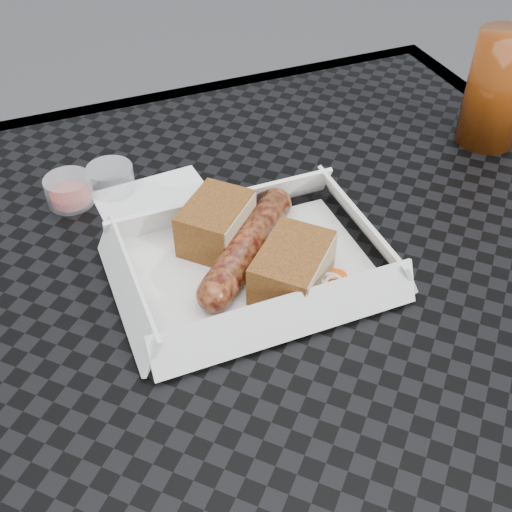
{
  "coord_description": "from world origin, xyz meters",
  "views": [
    {
      "loc": [
        -0.18,
        -0.39,
        1.16
      ],
      "look_at": [
        -0.02,
        0.01,
        0.78
      ],
      "focal_mm": 45.0,
      "sensor_mm": 36.0,
      "label": 1
    }
  ],
  "objects_px": {
    "patio_table": "(279,334)",
    "food_tray": "(252,271)",
    "bratwurst": "(248,246)",
    "drink_glass": "(497,90)"
  },
  "relations": [
    {
      "from": "patio_table",
      "to": "food_tray",
      "type": "height_order",
      "value": "food_tray"
    },
    {
      "from": "patio_table",
      "to": "food_tray",
      "type": "xyz_separation_m",
      "value": [
        -0.02,
        0.02,
        0.08
      ]
    },
    {
      "from": "patio_table",
      "to": "bratwurst",
      "type": "distance_m",
      "value": 0.1
    },
    {
      "from": "bratwurst",
      "to": "drink_glass",
      "type": "distance_m",
      "value": 0.36
    },
    {
      "from": "food_tray",
      "to": "bratwurst",
      "type": "bearing_deg",
      "value": 82.6
    },
    {
      "from": "patio_table",
      "to": "drink_glass",
      "type": "relative_size",
      "value": 6.0
    },
    {
      "from": "patio_table",
      "to": "food_tray",
      "type": "relative_size",
      "value": 3.64
    },
    {
      "from": "food_tray",
      "to": "drink_glass",
      "type": "bearing_deg",
      "value": 17.89
    },
    {
      "from": "bratwurst",
      "to": "drink_glass",
      "type": "xyz_separation_m",
      "value": [
        0.35,
        0.1,
        0.05
      ]
    },
    {
      "from": "food_tray",
      "to": "bratwurst",
      "type": "relative_size",
      "value": 1.65
    }
  ]
}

